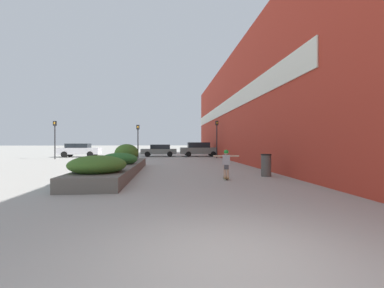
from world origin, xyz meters
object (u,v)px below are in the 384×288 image
traffic_light_far_left (55,133)px  traffic_light_right (217,133)px  car_center_left (199,149)px  car_leftmost (80,150)px  skateboarder (226,161)px  skateboard (226,178)px  trash_bin (266,165)px  traffic_light_left (138,136)px  car_center_right (159,150)px  car_rightmost (255,149)px

traffic_light_far_left → traffic_light_right: bearing=-0.1°
car_center_left → car_leftmost: bearing=-89.1°
car_center_left → skateboarder: bearing=-3.7°
skateboard → trash_bin: bearing=27.9°
skateboard → car_center_left: 18.73m
skateboarder → car_leftmost: (-12.12, 18.45, -0.02)m
traffic_light_far_left → skateboard: bearing=-48.5°
traffic_light_left → car_center_right: bearing=63.7°
car_leftmost → car_center_right: (8.70, 0.45, -0.07)m
skateboarder → traffic_light_left: 15.91m
traffic_light_left → traffic_light_right: 7.94m
trash_bin → traffic_light_left: size_ratio=0.31×
car_leftmost → car_rightmost: (20.99, 3.24, -0.03)m
skateboard → skateboarder: (0.00, 0.00, 0.74)m
car_center_right → traffic_light_far_left: traffic_light_far_left is taller
trash_bin → traffic_light_left: traffic_light_left is taller
skateboarder → traffic_light_right: size_ratio=0.31×
car_center_right → traffic_light_left: size_ratio=1.20×
skateboarder → trash_bin: size_ratio=1.13×
skateboarder → traffic_light_right: traffic_light_right is taller
skateboard → car_rightmost: (8.88, 21.69, 0.69)m
car_center_right → traffic_light_far_left: bearing=111.4°
skateboard → car_center_right: car_center_right is taller
car_leftmost → traffic_light_right: size_ratio=1.12×
car_center_right → traffic_light_right: size_ratio=1.05×
car_leftmost → traffic_light_left: traffic_light_left is taller
skateboarder → car_center_left: car_center_left is taller
skateboarder → car_leftmost: size_ratio=0.28×
car_leftmost → traffic_light_right: traffic_light_right is taller
skateboard → car_rightmost: bearing=74.4°
car_rightmost → traffic_light_left: (-14.27, -6.79, 1.53)m
car_leftmost → car_center_left: (13.33, 0.22, 0.04)m
car_rightmost → traffic_light_far_left: 23.21m
car_leftmost → skateboarder: bearing=33.3°
car_center_left → car_center_right: size_ratio=1.13×
skateboard → skateboarder: size_ratio=0.53×
skateboard → traffic_light_left: traffic_light_left is taller
skateboard → car_center_left: size_ratio=0.14×
skateboarder → car_rightmost: bearing=74.4°
car_center_left → traffic_light_far_left: (-14.50, -3.64, 1.66)m
traffic_light_right → skateboard: bearing=-99.6°
trash_bin → car_leftmost: car_leftmost is taller
car_center_left → car_rightmost: car_center_left is taller
car_center_right → traffic_light_far_left: (-9.87, -3.86, 1.77)m
trash_bin → car_center_right: car_center_right is taller
car_center_left → traffic_light_right: size_ratio=1.19×
trash_bin → car_center_left: (-0.88, 17.86, 0.31)m
traffic_light_right → car_rightmost: bearing=46.5°
trash_bin → car_center_right: size_ratio=0.26×
skateboarder → traffic_light_left: bearing=116.6°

